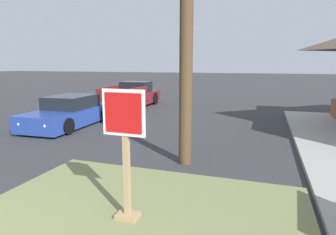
{
  "coord_description": "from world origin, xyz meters",
  "views": [
    {
      "loc": [
        4.2,
        -1.17,
        2.57
      ],
      "look_at": [
        2.02,
        5.34,
        1.29
      ],
      "focal_mm": 31.07,
      "sensor_mm": 36.0,
      "label": 1
    }
  ],
  "objects": [
    {
      "name": "parked_sedan_blue",
      "position": [
        -3.51,
        8.86,
        0.54
      ],
      "size": [
        2.08,
        4.46,
        1.25
      ],
      "color": "#233D93",
      "rests_on": "ground"
    },
    {
      "name": "stop_sign",
      "position": [
        2.18,
        2.76,
        1.1
      ],
      "size": [
        0.72,
        0.29,
        2.11
      ],
      "color": "#A3845B",
      "rests_on": "grass_corner_patch"
    },
    {
      "name": "pickup_truck_maroon",
      "position": [
        -3.37,
        14.58,
        0.62
      ],
      "size": [
        2.06,
        5.04,
        1.48
      ],
      "color": "maroon",
      "rests_on": "ground"
    }
  ]
}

